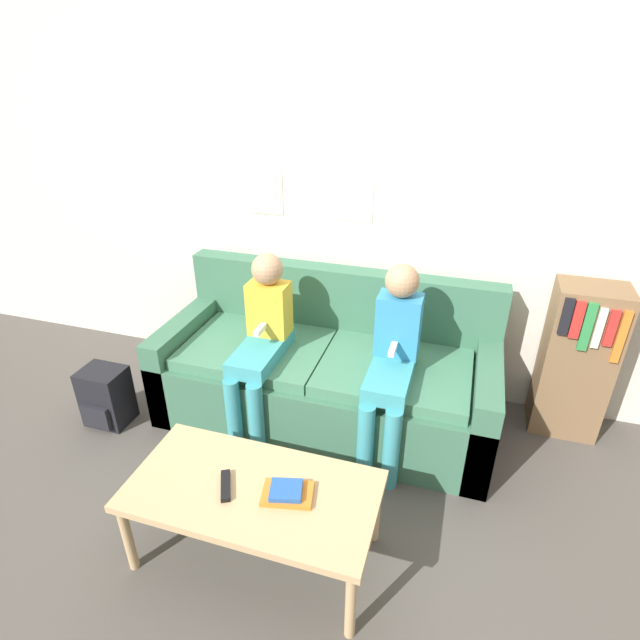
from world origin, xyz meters
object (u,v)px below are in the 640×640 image
Objects in this scene: tv_remote at (226,486)px; bookshelf at (576,361)px; person_left at (262,338)px; person_right at (393,357)px; couch at (327,375)px; coffee_table at (253,495)px; backpack at (106,397)px.

tv_remote is 2.13m from bookshelf.
bookshelf is at bearing 15.90° from tv_remote.
person_left is at bearing -163.57° from bookshelf.
couch is at bearing 155.06° from person_right.
coffee_table is 1.44m from backpack.
person_left reaches higher than bookshelf.
couch is 2.12× the size of bookshelf.
couch is 0.51m from person_left.
person_left is 0.97m from tv_remote.
couch is 1.10m from coffee_table.
couch reaches higher than tv_remote.
person_right is at bearing -152.69° from bookshelf.
coffee_table is 0.98m from person_left.
person_right is (0.43, -0.20, 0.34)m from couch.
coffee_table is 2.03m from bookshelf.
backpack is (-0.96, -0.28, -0.44)m from person_left.
person_left is 2.89× the size of backpack.
couch is 5.38× the size of backpack.
coffee_table is at bearing -135.79° from bookshelf.
bookshelf is at bearing 16.43° from person_left.
person_right is 1.15m from bookshelf.
person_left is (-0.34, -0.20, 0.33)m from couch.
bookshelf is at bearing 16.40° from backpack.
person_right is at bearing 63.58° from coffee_table.
coffee_table reaches higher than backpack.
backpack is (-1.30, -0.49, -0.11)m from couch.
tv_remote is (-0.12, -1.13, 0.13)m from couch.
person_left reaches higher than coffee_table.
couch is 0.59m from person_right.
backpack is (-1.18, 0.64, -0.24)m from tv_remote.
backpack is at bearing -163.60° from bookshelf.
person_right reaches higher than tv_remote.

